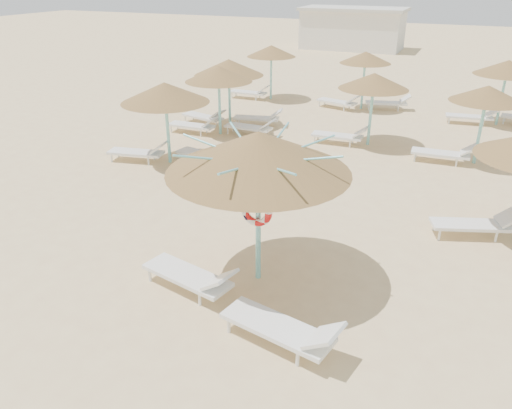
% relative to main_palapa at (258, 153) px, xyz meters
% --- Properties ---
extents(ground, '(120.00, 120.00, 0.00)m').
position_rel_main_palapa_xyz_m(ground, '(-0.48, -0.34, -2.83)').
color(ground, '#E0C189').
rests_on(ground, ground).
extents(main_palapa, '(3.62, 3.62, 3.25)m').
position_rel_main_palapa_xyz_m(main_palapa, '(0.00, 0.00, 0.00)').
color(main_palapa, '#7CD4D7').
rests_on(main_palapa, ground).
extents(lounger_main_a, '(2.23, 1.10, 0.78)m').
position_rel_main_palapa_xyz_m(lounger_main_a, '(-1.02, -1.02, -2.46)').
color(lounger_main_a, white).
rests_on(lounger_main_a, ground).
extents(lounger_main_b, '(2.29, 1.10, 0.80)m').
position_rel_main_palapa_xyz_m(lounger_main_b, '(1.27, -1.81, -2.45)').
color(lounger_main_b, white).
rests_on(lounger_main_b, ground).
extents(palapa_field, '(20.36, 13.73, 2.72)m').
position_rel_main_palapa_xyz_m(palapa_field, '(1.22, 9.94, -0.54)').
color(palapa_field, '#7CD4D7').
rests_on(palapa_field, ground).
extents(service_hut, '(8.40, 4.40, 3.25)m').
position_rel_main_palapa_xyz_m(service_hut, '(-6.48, 34.66, -1.19)').
color(service_hut, silver).
rests_on(service_hut, ground).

